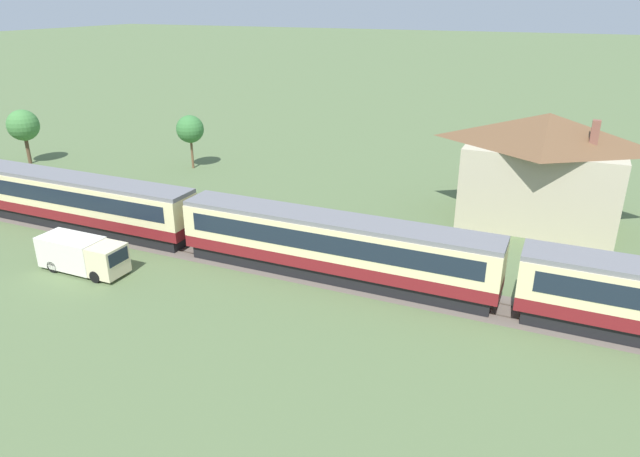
{
  "coord_description": "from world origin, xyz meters",
  "views": [
    {
      "loc": [
        -10.36,
        -31.29,
        16.87
      ],
      "look_at": [
        -24.63,
        1.1,
        2.5
      ],
      "focal_mm": 32.0,
      "sensor_mm": 36.0,
      "label": 1
    }
  ],
  "objects": [
    {
      "name": "delivery_truck_cream",
      "position": [
        -38.39,
        -6.45,
        1.22
      ],
      "size": [
        6.13,
        2.14,
        2.28
      ],
      "color": "beige",
      "rests_on": "ground_plane"
    },
    {
      "name": "passenger_train",
      "position": [
        -22.7,
        -0.54,
        2.3
      ],
      "size": [
        108.26,
        2.87,
        4.15
      ],
      "color": "maroon",
      "rests_on": "ground_plane"
    },
    {
      "name": "station_house_brown_roof",
      "position": [
        -11.8,
        15.04,
        4.55
      ],
      "size": [
        12.36,
        8.23,
        8.81
      ],
      "color": "#BCB293",
      "rests_on": "ground_plane"
    },
    {
      "name": "railway_track",
      "position": [
        -31.48,
        -0.54,
        0.01
      ],
      "size": [
        158.58,
        3.6,
        0.04
      ],
      "color": "#665B51",
      "rests_on": "ground_plane"
    },
    {
      "name": "yard_tree_0",
      "position": [
        -63.88,
        11.34,
        4.17
      ],
      "size": [
        3.3,
        3.3,
        5.86
      ],
      "color": "brown",
      "rests_on": "ground_plane"
    },
    {
      "name": "yard_tree_1",
      "position": [
        -46.45,
        17.05,
        4.16
      ],
      "size": [
        2.85,
        2.85,
        5.61
      ],
      "color": "brown",
      "rests_on": "ground_plane"
    }
  ]
}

